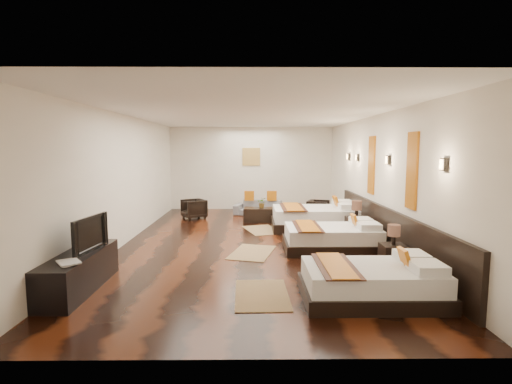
{
  "coord_description": "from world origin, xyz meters",
  "views": [
    {
      "loc": [
        0.04,
        -8.3,
        2.07
      ],
      "look_at": [
        0.12,
        0.23,
        1.1
      ],
      "focal_mm": 26.8,
      "sensor_mm": 36.0,
      "label": 1
    }
  ],
  "objects_px": {
    "armchair_right": "(318,209)",
    "table_plant": "(262,203)",
    "bed_far": "(316,218)",
    "nightstand_a": "(393,254)",
    "figurine": "(98,232)",
    "bed_mid": "(333,238)",
    "armchair_left": "(194,209)",
    "coffee_table": "(261,215)",
    "nightstand_b": "(356,225)",
    "tv_console": "(80,272)",
    "sofa": "(260,208)",
    "book": "(58,264)",
    "tv": "(85,234)",
    "bed_near": "(373,282)"
  },
  "relations": [
    {
      "from": "armchair_right",
      "to": "table_plant",
      "type": "height_order",
      "value": "table_plant"
    },
    {
      "from": "bed_far",
      "to": "armchair_right",
      "type": "distance_m",
      "value": 1.52
    },
    {
      "from": "nightstand_a",
      "to": "figurine",
      "type": "height_order",
      "value": "figurine"
    },
    {
      "from": "bed_mid",
      "to": "armchair_left",
      "type": "relative_size",
      "value": 3.06
    },
    {
      "from": "bed_mid",
      "to": "table_plant",
      "type": "relative_size",
      "value": 6.51
    },
    {
      "from": "coffee_table",
      "to": "nightstand_b",
      "type": "bearing_deg",
      "value": -43.11
    },
    {
      "from": "bed_mid",
      "to": "bed_far",
      "type": "height_order",
      "value": "bed_far"
    },
    {
      "from": "tv_console",
      "to": "figurine",
      "type": "distance_m",
      "value": 0.83
    },
    {
      "from": "sofa",
      "to": "book",
      "type": "bearing_deg",
      "value": -95.66
    },
    {
      "from": "tv_console",
      "to": "sofa",
      "type": "relative_size",
      "value": 1.12
    },
    {
      "from": "sofa",
      "to": "nightstand_a",
      "type": "bearing_deg",
      "value": -51.84
    },
    {
      "from": "bed_far",
      "to": "book",
      "type": "relative_size",
      "value": 6.65
    },
    {
      "from": "tv",
      "to": "figurine",
      "type": "bearing_deg",
      "value": 12.09
    },
    {
      "from": "bed_mid",
      "to": "nightstand_b",
      "type": "relative_size",
      "value": 2.21
    },
    {
      "from": "nightstand_a",
      "to": "tv_console",
      "type": "relative_size",
      "value": 0.44
    },
    {
      "from": "sofa",
      "to": "tv",
      "type": "bearing_deg",
      "value": -97.53
    },
    {
      "from": "nightstand_b",
      "to": "figurine",
      "type": "bearing_deg",
      "value": -152.95
    },
    {
      "from": "nightstand_a",
      "to": "armchair_right",
      "type": "distance_m",
      "value": 4.89
    },
    {
      "from": "bed_near",
      "to": "bed_mid",
      "type": "bearing_deg",
      "value": 89.98
    },
    {
      "from": "figurine",
      "to": "armchair_left",
      "type": "xyz_separation_m",
      "value": [
        0.79,
        5.09,
        -0.43
      ]
    },
    {
      "from": "tv_console",
      "to": "armchair_left",
      "type": "bearing_deg",
      "value": 82.23
    },
    {
      "from": "bed_mid",
      "to": "book",
      "type": "relative_size",
      "value": 5.75
    },
    {
      "from": "nightstand_b",
      "to": "tv_console",
      "type": "height_order",
      "value": "nightstand_b"
    },
    {
      "from": "tv",
      "to": "coffee_table",
      "type": "bearing_deg",
      "value": -21.02
    },
    {
      "from": "armchair_left",
      "to": "table_plant",
      "type": "bearing_deg",
      "value": 44.29
    },
    {
      "from": "armchair_left",
      "to": "table_plant",
      "type": "relative_size",
      "value": 2.13
    },
    {
      "from": "bed_far",
      "to": "armchair_right",
      "type": "height_order",
      "value": "bed_far"
    },
    {
      "from": "tv_console",
      "to": "nightstand_b",
      "type": "bearing_deg",
      "value": 33.16
    },
    {
      "from": "book",
      "to": "bed_mid",
      "type": "bearing_deg",
      "value": 33.69
    },
    {
      "from": "tv",
      "to": "figurine",
      "type": "height_order",
      "value": "tv"
    },
    {
      "from": "bed_near",
      "to": "book",
      "type": "xyz_separation_m",
      "value": [
        -4.19,
        -0.18,
        0.32
      ]
    },
    {
      "from": "bed_mid",
      "to": "tv_console",
      "type": "height_order",
      "value": "bed_mid"
    },
    {
      "from": "table_plant",
      "to": "nightstand_b",
      "type": "bearing_deg",
      "value": -43.56
    },
    {
      "from": "armchair_right",
      "to": "table_plant",
      "type": "bearing_deg",
      "value": 127.72
    },
    {
      "from": "bed_far",
      "to": "armchair_right",
      "type": "relative_size",
      "value": 3.7
    },
    {
      "from": "nightstand_a",
      "to": "armchair_right",
      "type": "bearing_deg",
      "value": 95.23
    },
    {
      "from": "bed_near",
      "to": "figurine",
      "type": "xyz_separation_m",
      "value": [
        -4.19,
        1.1,
        0.47
      ]
    },
    {
      "from": "bed_near",
      "to": "tv",
      "type": "distance_m",
      "value": 4.22
    },
    {
      "from": "armchair_left",
      "to": "nightstand_a",
      "type": "bearing_deg",
      "value": 9.45
    },
    {
      "from": "nightstand_a",
      "to": "table_plant",
      "type": "relative_size",
      "value": 2.63
    },
    {
      "from": "figurine",
      "to": "armchair_left",
      "type": "distance_m",
      "value": 5.17
    },
    {
      "from": "bed_far",
      "to": "tv",
      "type": "distance_m",
      "value": 5.89
    },
    {
      "from": "tv",
      "to": "armchair_right",
      "type": "xyz_separation_m",
      "value": [
        4.45,
        5.63,
        -0.54
      ]
    },
    {
      "from": "bed_near",
      "to": "tv",
      "type": "height_order",
      "value": "tv"
    },
    {
      "from": "armchair_left",
      "to": "armchair_right",
      "type": "height_order",
      "value": "armchair_left"
    },
    {
      "from": "nightstand_b",
      "to": "armchair_right",
      "type": "height_order",
      "value": "nightstand_b"
    },
    {
      "from": "bed_mid",
      "to": "tv",
      "type": "height_order",
      "value": "tv"
    },
    {
      "from": "bed_far",
      "to": "nightstand_a",
      "type": "relative_size",
      "value": 2.86
    },
    {
      "from": "nightstand_a",
      "to": "coffee_table",
      "type": "relative_size",
      "value": 0.79
    },
    {
      "from": "book",
      "to": "figurine",
      "type": "bearing_deg",
      "value": 90.0
    }
  ]
}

